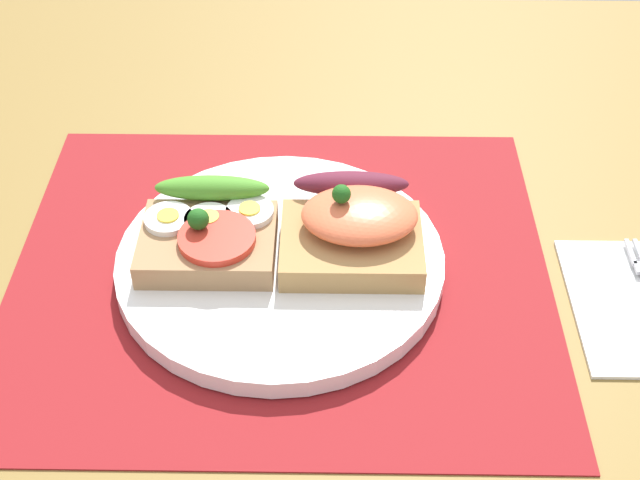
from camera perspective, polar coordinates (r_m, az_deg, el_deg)
ground_plane at (r=67.93cm, az=-2.53°, el=-3.04°), size 120.00×90.00×3.20cm
placemat at (r=66.70cm, az=-2.58°, el=-1.98°), size 40.77×35.50×0.30cm
plate at (r=66.08cm, az=-2.60°, el=-1.42°), size 24.71×24.71×1.50cm
sandwich_egg_tomato at (r=65.49cm, az=-7.25°, el=0.47°), size 10.02×9.36×4.24cm
sandwich_salmon at (r=64.91cm, az=2.25°, el=0.99°), size 10.47×9.63×5.74cm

